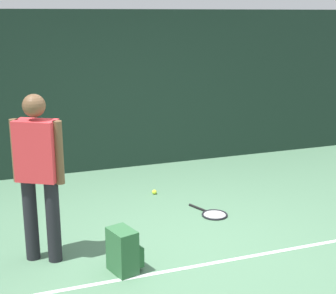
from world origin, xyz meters
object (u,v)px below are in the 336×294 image
at_px(tennis_racket, 213,214).
at_px(backpack, 124,251).
at_px(tennis_ball_by_fence, 154,192).
at_px(tennis_player, 38,169).

bearing_deg(tennis_racket, backpack, -76.46).
relative_size(backpack, tennis_ball_by_fence, 6.67).
bearing_deg(tennis_racket, tennis_ball_by_fence, -176.08).
distance_m(tennis_player, tennis_ball_by_fence, 2.37).
xyz_separation_m(tennis_player, tennis_ball_by_fence, (1.66, 1.42, -0.93)).
xyz_separation_m(backpack, tennis_ball_by_fence, (0.95, 1.94, -0.18)).
xyz_separation_m(tennis_player, backpack, (0.70, -0.52, -0.76)).
distance_m(tennis_player, tennis_racket, 2.36).
bearing_deg(backpack, tennis_ball_by_fence, -42.24).
relative_size(tennis_racket, tennis_ball_by_fence, 9.62).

